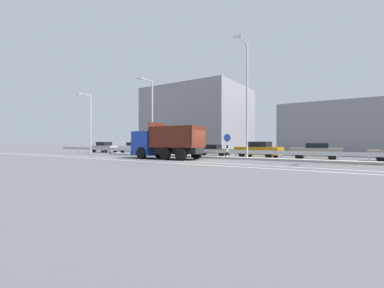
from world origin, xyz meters
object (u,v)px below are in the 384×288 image
at_px(dump_truck, 160,145).
at_px(parked_car_2, 170,149).
at_px(parked_car_4, 259,150).
at_px(street_lamp_1, 151,114).
at_px(median_road_sign, 227,146).
at_px(parked_car_3, 212,150).
at_px(street_lamp_2, 246,95).
at_px(parked_car_0, 105,147).
at_px(parked_car_5, 316,151).
at_px(parked_car_1, 135,148).
at_px(street_lamp_0, 90,120).

bearing_deg(dump_truck, parked_car_2, 29.77).
xyz_separation_m(dump_truck, parked_car_4, (7.17, 6.40, -0.49)).
bearing_deg(street_lamp_1, parked_car_4, 16.17).
relative_size(median_road_sign, parked_car_3, 0.48).
relative_size(street_lamp_2, parked_car_4, 2.24).
xyz_separation_m(parked_car_0, parked_car_5, (28.55, -0.04, -0.03)).
relative_size(parked_car_0, parked_car_5, 1.02).
distance_m(dump_truck, parked_car_1, 11.72).
bearing_deg(street_lamp_1, parked_car_5, 11.40).
bearing_deg(parked_car_5, parked_car_3, 83.13).
relative_size(median_road_sign, street_lamp_2, 0.23).
relative_size(parked_car_0, parked_car_1, 0.88).
distance_m(parked_car_0, parked_car_3, 17.92).
xyz_separation_m(parked_car_0, parked_car_2, (12.43, -0.05, -0.12)).
bearing_deg(dump_truck, parked_car_4, -49.61).
bearing_deg(parked_car_2, parked_car_0, -94.15).
bearing_deg(street_lamp_1, parked_car_1, 151.06).
relative_size(median_road_sign, street_lamp_1, 0.27).
distance_m(median_road_sign, parked_car_3, 5.30).
relative_size(street_lamp_0, parked_car_0, 1.88).
bearing_deg(street_lamp_1, parked_car_0, 165.00).
height_order(parked_car_2, parked_car_4, parked_car_4).
relative_size(parked_car_3, parked_car_5, 1.13).
xyz_separation_m(median_road_sign, parked_car_4, (1.89, 3.13, -0.42)).
distance_m(street_lamp_1, parked_car_0, 13.37).
bearing_deg(parked_car_4, parked_car_0, 93.73).
bearing_deg(parked_car_1, parked_car_5, -89.01).
bearing_deg(parked_car_5, median_road_sign, 110.83).
xyz_separation_m(dump_truck, parked_car_1, (-9.81, 6.40, -0.51)).
bearing_deg(parked_car_2, street_lamp_2, 68.46).
xyz_separation_m(parked_car_1, parked_car_5, (22.05, 0.04, -0.03)).
bearing_deg(street_lamp_1, street_lamp_2, -1.45).
height_order(street_lamp_0, parked_car_0, street_lamp_0).
xyz_separation_m(street_lamp_1, street_lamp_2, (11.23, -0.29, 0.86)).
height_order(parked_car_1, parked_car_2, parked_car_1).
bearing_deg(parked_car_5, street_lamp_1, 97.74).
relative_size(median_road_sign, parked_car_4, 0.51).
xyz_separation_m(street_lamp_2, parked_car_3, (-5.66, 4.15, -4.91)).
distance_m(dump_truck, parked_car_4, 9.63).
distance_m(street_lamp_2, parked_car_0, 24.32).
bearing_deg(parked_car_0, street_lamp_1, 70.51).
relative_size(dump_truck, parked_car_2, 1.69).
bearing_deg(street_lamp_2, parked_car_2, 162.37).
distance_m(parked_car_0, parked_car_2, 12.43).
height_order(parked_car_0, parked_car_1, parked_car_0).
xyz_separation_m(parked_car_3, parked_car_5, (10.64, -0.60, 0.09)).
distance_m(street_lamp_1, parked_car_1, 7.74).
bearing_deg(parked_car_3, parked_car_0, -92.03).
height_order(dump_truck, parked_car_1, dump_truck).
height_order(parked_car_1, parked_car_5, parked_car_1).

